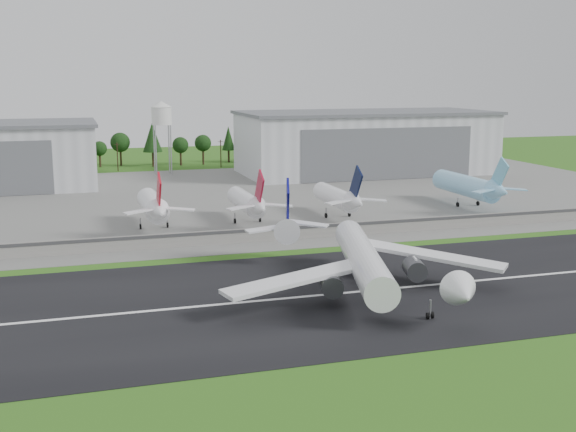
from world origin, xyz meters
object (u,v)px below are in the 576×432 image
object	(u,v)px
main_airliner	(364,267)
parked_jet_skyblue	(471,186)
parked_jet_red_a	(154,206)
parked_jet_navy	(340,198)
parked_jet_red_b	(249,203)

from	to	relation	value
main_airliner	parked_jet_skyblue	distance (m)	97.29
main_airliner	parked_jet_red_a	size ratio (longest dim) A/B	1.87
parked_jet_red_a	parked_jet_navy	size ratio (longest dim) A/B	1.00
parked_jet_skyblue	main_airliner	bearing A→B (deg)	-132.24
main_airliner	parked_jet_skyblue	size ratio (longest dim) A/B	1.57
parked_jet_red_a	parked_jet_red_b	world-z (taller)	parked_jet_red_a
main_airliner	parked_jet_red_b	world-z (taller)	main_airliner
parked_jet_red_a	parked_jet_skyblue	xyz separation A→B (m)	(95.64, 5.04, 0.24)
parked_jet_red_a	parked_jet_red_b	bearing A→B (deg)	-0.13
main_airliner	parked_jet_navy	size ratio (longest dim) A/B	1.87
parked_jet_red_b	parked_jet_navy	size ratio (longest dim) A/B	1.00
parked_jet_red_a	parked_jet_red_b	xyz separation A→B (m)	(25.11, -0.06, -0.31)
main_airliner	parked_jet_red_b	xyz separation A→B (m)	(-5.14, 66.93, 0.97)
main_airliner	parked_jet_red_b	size ratio (longest dim) A/B	1.87
main_airliner	parked_jet_red_b	distance (m)	67.13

